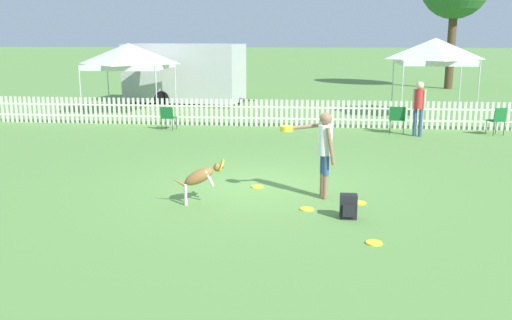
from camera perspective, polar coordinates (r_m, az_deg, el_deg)
The scene contains 16 objects.
ground_plane at distance 12.11m, azimuth 0.27°, elevation -2.64°, with size 240.00×240.00×0.00m, color #5B8C42.
handler_person at distance 11.10m, azimuth 6.60°, elevation 1.58°, with size 1.10×0.46×1.70m.
leaping_dog at distance 10.83m, azimuth -5.57°, elevation -1.65°, with size 1.04×0.46×0.85m.
frisbee_near_handler at distance 12.03m, azimuth 0.12°, elevation -2.68°, with size 0.26×0.26×0.02m.
frisbee_near_dog at distance 10.57m, azimuth 5.11°, elevation -4.91°, with size 0.26×0.26×0.02m.
frisbee_midfield at distance 9.08m, azimuth 11.72°, elevation -8.11°, with size 0.26×0.26×0.02m.
frisbee_far_scatter at distance 11.08m, azimuth 10.32°, elevation -4.23°, with size 0.26×0.26×0.02m.
backpack_on_grass at distance 10.11m, azimuth 9.23°, elevation -4.63°, with size 0.30×0.25×0.44m.
picket_fence at distance 19.80m, azimuth 2.58°, elevation 4.71°, with size 26.55×0.04×0.94m.
folding_chair_blue_left at distance 18.90m, azimuth 13.94°, elevation 4.16°, with size 0.58×0.59×0.89m.
folding_chair_center at distance 19.33m, azimuth -8.79°, elevation 4.37°, with size 0.50×0.52×0.79m.
folding_chair_green_right at distance 19.61m, azimuth 23.02°, elevation 3.83°, with size 0.58×0.59×0.89m.
canopy_tent_main at distance 23.00m, azimuth 17.47°, elevation 10.33°, with size 2.72×2.72×3.00m.
canopy_tent_secondary at distance 23.64m, azimuth -12.59°, elevation 10.12°, with size 3.01×3.01×2.79m.
spectator_standing at distance 18.53m, azimuth 15.98°, elevation 5.50°, with size 0.38×0.27×1.72m.
equipment_trailer at distance 26.37m, azimuth -7.15°, elevation 8.66°, with size 6.10×3.04×2.70m.
Camera 1 is at (1.16, -11.63, 3.18)m, focal length 40.00 mm.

